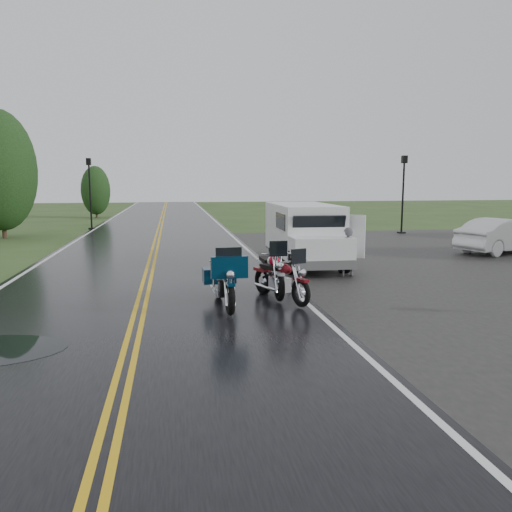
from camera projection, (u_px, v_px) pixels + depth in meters
The scene contains 13 objects.
ground at pixel (137, 322), 10.19m from camera, with size 120.00×120.00×0.00m, color #2D471E.
road at pixel (154, 253), 19.94m from camera, with size 8.00×100.00×0.04m, color black.
parking_pad at pixel (480, 266), 16.87m from camera, with size 14.00×24.00×0.03m, color black.
motorcycle_red at pixel (301, 281), 11.08m from camera, with size 0.79×2.18×1.29m, color #580A10, non-canonical shape.
motorcycle_teal at pixel (230, 285), 10.38m from camera, with size 0.88×2.43×1.43m, color #052339, non-canonical shape.
motorcycle_silver at pixel (279, 275), 11.60m from camera, with size 0.86×2.36×1.39m, color #B8BBC0, non-canonical shape.
van_white at pixel (292, 241), 15.12m from camera, with size 2.02×5.39×2.12m, color white, non-canonical shape.
person_at_van at pixel (347, 253), 14.86m from camera, with size 0.54×0.35×1.47m, color #525257.
sedan_white at pixel (502, 236), 19.83m from camera, with size 1.44×4.14×1.36m, color white.
lamp_post_far_left at pixel (90, 194), 29.52m from camera, with size 0.36×0.36×4.25m, color black, non-canonical shape.
lamp_post_far_right at pixel (403, 195), 27.10m from camera, with size 0.37×0.37×4.27m, color black, non-canonical shape.
tree_left_mid at pixel (1, 184), 24.80m from camera, with size 3.50×3.50×5.46m, color #1E3D19, non-canonical shape.
tree_left_far at pixel (96, 196), 39.16m from camera, with size 2.25×2.25×3.46m, color #1E3D19, non-canonical shape.
Camera 1 is at (0.75, -10.15, 2.85)m, focal length 35.00 mm.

